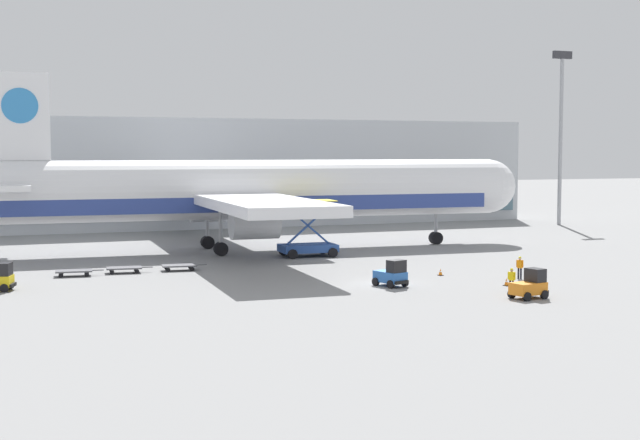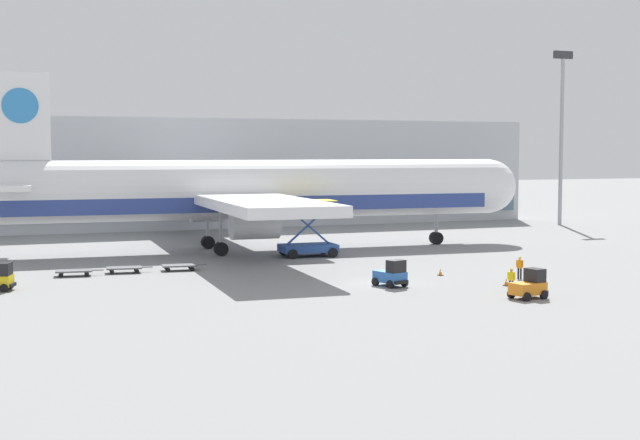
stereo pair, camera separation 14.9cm
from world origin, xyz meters
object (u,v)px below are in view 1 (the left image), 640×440
(scissor_lift_loader, at_px, (308,235))
(baggage_dolly_second, at_px, (124,268))
(baggage_dolly_lead, at_px, (74,271))
(baggage_dolly_third, at_px, (179,266))
(ground_crew_far, at_px, (520,266))
(traffic_cone_near, at_px, (506,282))
(ground_crew_near, at_px, (512,278))
(light_mast, at_px, (561,125))
(airplane_main, at_px, (247,192))
(traffic_cone_far, at_px, (440,272))
(baggage_tug_mid, at_px, (392,275))
(baggage_tug_foreground, at_px, (530,285))

(scissor_lift_loader, bearing_deg, baggage_dolly_second, -160.63)
(scissor_lift_loader, distance_m, baggage_dolly_lead, 22.65)
(baggage_dolly_third, relative_size, ground_crew_far, 2.13)
(scissor_lift_loader, xyz_separation_m, traffic_cone_near, (7.17, -22.38, -1.75))
(ground_crew_near, bearing_deg, light_mast, -76.72)
(baggage_dolly_third, bearing_deg, scissor_lift_loader, 28.15)
(light_mast, xyz_separation_m, ground_crew_near, (-38.17, -46.35, -12.39))
(ground_crew_far, bearing_deg, airplane_main, -8.65)
(baggage_dolly_third, distance_m, traffic_cone_far, 21.42)
(scissor_lift_loader, distance_m, baggage_tug_mid, 19.68)
(airplane_main, height_order, baggage_tug_mid, airplane_main)
(traffic_cone_near, bearing_deg, ground_crew_near, -116.22)
(baggage_tug_mid, distance_m, ground_crew_far, 10.88)
(baggage_dolly_lead, distance_m, baggage_dolly_second, 4.01)
(ground_crew_far, bearing_deg, baggage_tug_foreground, 113.53)
(airplane_main, bearing_deg, ground_crew_near, -69.52)
(airplane_main, height_order, ground_crew_far, airplane_main)
(baggage_tug_foreground, distance_m, traffic_cone_far, 11.95)
(baggage_tug_mid, relative_size, traffic_cone_far, 5.01)
(baggage_dolly_third, bearing_deg, baggage_dolly_lead, -172.16)
(baggage_tug_mid, xyz_separation_m, baggage_dolly_lead, (-21.04, 13.98, -0.49))
(airplane_main, relative_size, baggage_dolly_third, 15.44)
(baggage_dolly_second, distance_m, ground_crew_far, 31.50)
(baggage_tug_foreground, distance_m, baggage_dolly_lead, 35.19)
(baggage_tug_foreground, relative_size, baggage_dolly_lead, 0.71)
(baggage_tug_foreground, relative_size, baggage_dolly_third, 0.71)
(light_mast, height_order, baggage_dolly_third, light_mast)
(baggage_dolly_third, bearing_deg, ground_crew_near, -39.07)
(ground_crew_near, relative_size, traffic_cone_far, 3.07)
(baggage_tug_foreground, distance_m, baggage_dolly_third, 29.27)
(airplane_main, distance_m, baggage_dolly_lead, 22.34)
(baggage_dolly_lead, xyz_separation_m, ground_crew_far, (31.93, -14.15, 0.65))
(baggage_dolly_second, bearing_deg, baggage_tug_mid, -33.98)
(ground_crew_far, bearing_deg, ground_crew_near, 104.37)
(baggage_tug_mid, bearing_deg, airplane_main, 169.80)
(baggage_tug_mid, bearing_deg, baggage_dolly_third, -155.56)
(baggage_tug_foreground, height_order, traffic_cone_near, baggage_tug_foreground)
(traffic_cone_near, bearing_deg, baggage_tug_foreground, -107.36)
(baggage_dolly_third, bearing_deg, airplane_main, 57.77)
(baggage_dolly_second, xyz_separation_m, baggage_dolly_third, (4.49, -0.16, 0.00))
(baggage_dolly_second, xyz_separation_m, ground_crew_far, (27.93, -14.56, 0.65))
(airplane_main, height_order, traffic_cone_far, airplane_main)
(baggage_dolly_second, bearing_deg, scissor_lift_loader, 22.53)
(traffic_cone_near, bearing_deg, baggage_dolly_second, 145.63)
(light_mast, relative_size, ground_crew_far, 13.07)
(baggage_dolly_third, bearing_deg, ground_crew_far, -25.40)
(ground_crew_near, xyz_separation_m, traffic_cone_far, (-0.62, 9.06, -0.71))
(light_mast, height_order, baggage_tug_mid, light_mast)
(baggage_dolly_third, bearing_deg, baggage_tug_mid, -42.39)
(baggage_tug_foreground, distance_m, baggage_dolly_second, 32.46)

